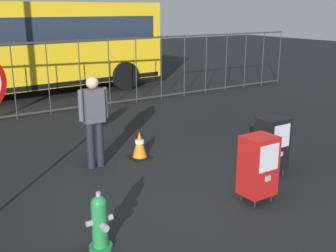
{
  "coord_description": "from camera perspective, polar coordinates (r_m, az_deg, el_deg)",
  "views": [
    {
      "loc": [
        -3.34,
        -4.32,
        2.79
      ],
      "look_at": [
        0.3,
        1.2,
        0.9
      ],
      "focal_mm": 43.92,
      "sensor_mm": 36.0,
      "label": 1
    }
  ],
  "objects": [
    {
      "name": "pedestrian",
      "position": [
        7.39,
        -10.24,
        1.25
      ],
      "size": [
        0.55,
        0.22,
        1.67
      ],
      "color": "black",
      "rests_on": "ground_plane"
    },
    {
      "name": "newspaper_box_primary",
      "position": [
        7.26,
        14.24,
        -2.35
      ],
      "size": [
        0.48,
        0.42,
        1.02
      ],
      "color": "black",
      "rests_on": "ground_plane"
    },
    {
      "name": "fence_barrier",
      "position": [
        11.55,
        -16.3,
        6.48
      ],
      "size": [
        18.03,
        0.04,
        2.0
      ],
      "color": "#2D2D33",
      "rests_on": "ground_plane"
    },
    {
      "name": "ground_plane",
      "position": [
        6.13,
        3.91,
        -11.15
      ],
      "size": [
        60.0,
        60.0,
        0.0
      ],
      "primitive_type": "plane",
      "color": "black"
    },
    {
      "name": "fire_hydrant",
      "position": [
        5.06,
        -9.44,
        -13.13
      ],
      "size": [
        0.33,
        0.31,
        0.75
      ],
      "color": "#1E7238",
      "rests_on": "ground_plane"
    },
    {
      "name": "newspaper_box_secondary",
      "position": [
        6.22,
        12.41,
        -5.36
      ],
      "size": [
        0.48,
        0.42,
        1.02
      ],
      "color": "black",
      "rests_on": "ground_plane"
    },
    {
      "name": "bus_near",
      "position": [
        14.26,
        -21.82,
        10.49
      ],
      "size": [
        10.66,
        3.39,
        3.0
      ],
      "rotation": [
        0.0,
        0.0,
        0.07
      ],
      "color": "gold",
      "rests_on": "ground_plane"
    },
    {
      "name": "traffic_cone",
      "position": [
        7.94,
        -3.97,
        -2.68
      ],
      "size": [
        0.36,
        0.36,
        0.53
      ],
      "color": "black",
      "rests_on": "ground_plane"
    }
  ]
}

